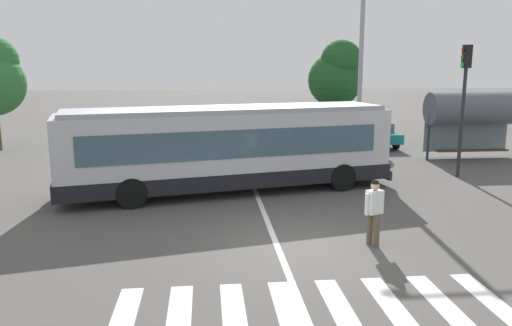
{
  "coord_description": "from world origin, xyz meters",
  "views": [
    {
      "loc": [
        -2.24,
        -11.87,
        4.57
      ],
      "look_at": [
        -0.58,
        4.54,
        1.3
      ],
      "focal_mm": 35.27,
      "sensor_mm": 36.0,
      "label": 1
    }
  ],
  "objects_px": {
    "bus_stop_shelter": "(475,110)",
    "background_tree_right": "(337,75)",
    "parked_car_blue": "(175,135)",
    "traffic_light_far_corner": "(464,91)",
    "city_transit_bus": "(228,148)",
    "pedestrian_crossing_street": "(374,209)",
    "parked_car_red": "(275,132)",
    "twin_arm_street_lamp": "(362,43)",
    "parked_car_black": "(228,133)",
    "parked_car_charcoal": "(320,132)",
    "parked_car_teal": "(372,132)"
  },
  "relations": [
    {
      "from": "pedestrian_crossing_street",
      "to": "parked_car_teal",
      "type": "bearing_deg",
      "value": 71.52
    },
    {
      "from": "parked_car_black",
      "to": "city_transit_bus",
      "type": "bearing_deg",
      "value": -92.41
    },
    {
      "from": "parked_car_black",
      "to": "parked_car_charcoal",
      "type": "height_order",
      "value": "same"
    },
    {
      "from": "parked_car_blue",
      "to": "traffic_light_far_corner",
      "type": "distance_m",
      "value": 14.77
    },
    {
      "from": "parked_car_teal",
      "to": "bus_stop_shelter",
      "type": "relative_size",
      "value": 1.0
    },
    {
      "from": "parked_car_charcoal",
      "to": "traffic_light_far_corner",
      "type": "distance_m",
      "value": 9.6
    },
    {
      "from": "parked_car_charcoal",
      "to": "twin_arm_street_lamp",
      "type": "height_order",
      "value": "twin_arm_street_lamp"
    },
    {
      "from": "parked_car_teal",
      "to": "twin_arm_street_lamp",
      "type": "xyz_separation_m",
      "value": [
        -2.47,
        -5.23,
        4.7
      ]
    },
    {
      "from": "parked_car_blue",
      "to": "twin_arm_street_lamp",
      "type": "xyz_separation_m",
      "value": [
        8.57,
        -5.37,
        4.7
      ]
    },
    {
      "from": "parked_car_teal",
      "to": "twin_arm_street_lamp",
      "type": "relative_size",
      "value": 0.52
    },
    {
      "from": "parked_car_charcoal",
      "to": "bus_stop_shelter",
      "type": "relative_size",
      "value": 1.01
    },
    {
      "from": "twin_arm_street_lamp",
      "to": "bus_stop_shelter",
      "type": "bearing_deg",
      "value": 6.57
    },
    {
      "from": "pedestrian_crossing_street",
      "to": "twin_arm_street_lamp",
      "type": "bearing_deg",
      "value": 75.23
    },
    {
      "from": "city_transit_bus",
      "to": "bus_stop_shelter",
      "type": "bearing_deg",
      "value": 22.67
    },
    {
      "from": "parked_car_blue",
      "to": "traffic_light_far_corner",
      "type": "height_order",
      "value": "traffic_light_far_corner"
    },
    {
      "from": "city_transit_bus",
      "to": "background_tree_right",
      "type": "distance_m",
      "value": 14.72
    },
    {
      "from": "city_transit_bus",
      "to": "traffic_light_far_corner",
      "type": "height_order",
      "value": "traffic_light_far_corner"
    },
    {
      "from": "city_transit_bus",
      "to": "pedestrian_crossing_street",
      "type": "bearing_deg",
      "value": -60.17
    },
    {
      "from": "parked_car_black",
      "to": "twin_arm_street_lamp",
      "type": "xyz_separation_m",
      "value": [
        5.68,
        -5.56,
        4.7
      ]
    },
    {
      "from": "parked_car_charcoal",
      "to": "city_transit_bus",
      "type": "bearing_deg",
      "value": -119.8
    },
    {
      "from": "parked_car_black",
      "to": "traffic_light_far_corner",
      "type": "distance_m",
      "value": 12.68
    },
    {
      "from": "city_transit_bus",
      "to": "parked_car_red",
      "type": "height_order",
      "value": "city_transit_bus"
    },
    {
      "from": "pedestrian_crossing_street",
      "to": "parked_car_teal",
      "type": "height_order",
      "value": "pedestrian_crossing_street"
    },
    {
      "from": "pedestrian_crossing_street",
      "to": "parked_car_red",
      "type": "bearing_deg",
      "value": 91.15
    },
    {
      "from": "traffic_light_far_corner",
      "to": "parked_car_charcoal",
      "type": "bearing_deg",
      "value": 114.83
    },
    {
      "from": "city_transit_bus",
      "to": "parked_car_blue",
      "type": "relative_size",
      "value": 2.71
    },
    {
      "from": "bus_stop_shelter",
      "to": "twin_arm_street_lamp",
      "type": "distance_m",
      "value": 6.67
    },
    {
      "from": "parked_car_red",
      "to": "bus_stop_shelter",
      "type": "height_order",
      "value": "bus_stop_shelter"
    },
    {
      "from": "traffic_light_far_corner",
      "to": "twin_arm_street_lamp",
      "type": "distance_m",
      "value": 4.84
    },
    {
      "from": "pedestrian_crossing_street",
      "to": "background_tree_right",
      "type": "height_order",
      "value": "background_tree_right"
    },
    {
      "from": "pedestrian_crossing_street",
      "to": "background_tree_right",
      "type": "xyz_separation_m",
      "value": [
        3.82,
        18.53,
        2.94
      ]
    },
    {
      "from": "city_transit_bus",
      "to": "parked_car_black",
      "type": "height_order",
      "value": "city_transit_bus"
    },
    {
      "from": "traffic_light_far_corner",
      "to": "parked_car_teal",
      "type": "bearing_deg",
      "value": 96.45
    },
    {
      "from": "city_transit_bus",
      "to": "parked_car_charcoal",
      "type": "xyz_separation_m",
      "value": [
        5.62,
        9.82,
        -0.82
      ]
    },
    {
      "from": "parked_car_red",
      "to": "background_tree_right",
      "type": "xyz_separation_m",
      "value": [
        4.14,
        2.53,
        3.15
      ]
    },
    {
      "from": "parked_car_black",
      "to": "parked_car_red",
      "type": "relative_size",
      "value": 1.01
    },
    {
      "from": "bus_stop_shelter",
      "to": "background_tree_right",
      "type": "xyz_separation_m",
      "value": [
        -4.77,
        7.6,
        1.49
      ]
    },
    {
      "from": "parked_car_black",
      "to": "parked_car_red",
      "type": "height_order",
      "value": "same"
    },
    {
      "from": "parked_car_charcoal",
      "to": "traffic_light_far_corner",
      "type": "height_order",
      "value": "traffic_light_far_corner"
    },
    {
      "from": "city_transit_bus",
      "to": "background_tree_right",
      "type": "height_order",
      "value": "background_tree_right"
    },
    {
      "from": "pedestrian_crossing_street",
      "to": "traffic_light_far_corner",
      "type": "xyz_separation_m",
      "value": [
        6.09,
        7.4,
        2.55
      ]
    },
    {
      "from": "parked_car_blue",
      "to": "parked_car_charcoal",
      "type": "distance_m",
      "value": 8.09
    },
    {
      "from": "city_transit_bus",
      "to": "parked_car_black",
      "type": "distance_m",
      "value": 9.94
    },
    {
      "from": "parked_car_black",
      "to": "background_tree_right",
      "type": "bearing_deg",
      "value": 21.77
    },
    {
      "from": "traffic_light_far_corner",
      "to": "background_tree_right",
      "type": "xyz_separation_m",
      "value": [
        -2.26,
        11.14,
        0.4
      ]
    },
    {
      "from": "parked_car_charcoal",
      "to": "parked_car_teal",
      "type": "height_order",
      "value": "same"
    },
    {
      "from": "parked_car_red",
      "to": "traffic_light_far_corner",
      "type": "height_order",
      "value": "traffic_light_far_corner"
    },
    {
      "from": "bus_stop_shelter",
      "to": "background_tree_right",
      "type": "distance_m",
      "value": 9.1
    },
    {
      "from": "parked_car_black",
      "to": "parked_car_teal",
      "type": "xyz_separation_m",
      "value": [
        8.15,
        -0.34,
        0.0
      ]
    },
    {
      "from": "pedestrian_crossing_street",
      "to": "twin_arm_street_lamp",
      "type": "height_order",
      "value": "twin_arm_street_lamp"
    }
  ]
}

